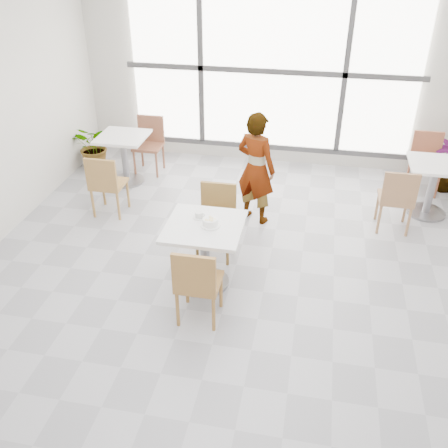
% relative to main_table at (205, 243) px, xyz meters
% --- Properties ---
extents(floor, '(7.00, 7.00, 0.00)m').
position_rel_main_table_xyz_m(floor, '(0.28, -0.04, -0.52)').
color(floor, '#9E9EA5').
rests_on(floor, ground).
extents(wall_back, '(6.00, 0.00, 6.00)m').
position_rel_main_table_xyz_m(wall_back, '(0.28, 3.46, 0.98)').
color(wall_back, silver).
rests_on(wall_back, ground).
extents(window, '(4.60, 0.07, 2.52)m').
position_rel_main_table_xyz_m(window, '(0.28, 3.39, 0.98)').
color(window, white).
rests_on(window, ground).
extents(main_table, '(0.80, 0.80, 0.75)m').
position_rel_main_table_xyz_m(main_table, '(0.00, 0.00, 0.00)').
color(main_table, white).
rests_on(main_table, ground).
extents(chair_near, '(0.42, 0.42, 0.87)m').
position_rel_main_table_xyz_m(chair_near, '(0.07, -0.62, -0.02)').
color(chair_near, '#A27139').
rests_on(chair_near, ground).
extents(chair_far, '(0.42, 0.42, 0.87)m').
position_rel_main_table_xyz_m(chair_far, '(-0.00, 0.64, -0.02)').
color(chair_far, olive).
rests_on(chair_far, ground).
extents(oatmeal_bowl, '(0.21, 0.21, 0.09)m').
position_rel_main_table_xyz_m(oatmeal_bowl, '(0.06, 0.00, 0.27)').
color(oatmeal_bowl, white).
rests_on(oatmeal_bowl, main_table).
extents(coffee_cup, '(0.16, 0.13, 0.07)m').
position_rel_main_table_xyz_m(coffee_cup, '(-0.09, 0.13, 0.26)').
color(coffee_cup, silver).
rests_on(coffee_cup, main_table).
extents(person, '(0.64, 0.55, 1.49)m').
position_rel_main_table_xyz_m(person, '(0.33, 1.49, 0.22)').
color(person, black).
rests_on(person, ground).
extents(bg_table_left, '(0.70, 0.70, 0.75)m').
position_rel_main_table_xyz_m(bg_table_left, '(-1.76, 2.23, -0.04)').
color(bg_table_left, white).
rests_on(bg_table_left, ground).
extents(bg_table_right, '(0.70, 0.70, 0.75)m').
position_rel_main_table_xyz_m(bg_table_right, '(2.63, 2.09, -0.04)').
color(bg_table_right, white).
rests_on(bg_table_right, ground).
extents(bg_chair_left_near, '(0.42, 0.42, 0.87)m').
position_rel_main_table_xyz_m(bg_chair_left_near, '(-1.62, 1.21, -0.02)').
color(bg_chair_left_near, '#A4773F').
rests_on(bg_chair_left_near, ground).
extents(bg_chair_left_far, '(0.42, 0.42, 0.87)m').
position_rel_main_table_xyz_m(bg_chair_left_far, '(-1.52, 2.72, -0.02)').
color(bg_chair_left_far, brown).
rests_on(bg_chair_left_far, ground).
extents(bg_chair_right_near, '(0.42, 0.42, 0.87)m').
position_rel_main_table_xyz_m(bg_chair_right_near, '(2.12, 1.53, -0.02)').
color(bg_chair_right_near, '#A0724C').
rests_on(bg_chair_right_near, ground).
extents(bg_chair_right_far, '(0.42, 0.42, 0.87)m').
position_rel_main_table_xyz_m(bg_chair_right_far, '(2.64, 2.84, -0.02)').
color(bg_chair_right_far, '#9C563C').
rests_on(bg_chair_right_far, ground).
extents(plant_left, '(0.80, 0.75, 0.72)m').
position_rel_main_table_xyz_m(plant_left, '(-2.42, 2.64, -0.16)').
color(plant_left, '#56863A').
rests_on(plant_left, ground).
extents(plant_right, '(0.49, 0.49, 0.77)m').
position_rel_main_table_xyz_m(plant_right, '(2.98, 2.92, -0.14)').
color(plant_right, '#4F7A3D').
rests_on(plant_right, ground).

